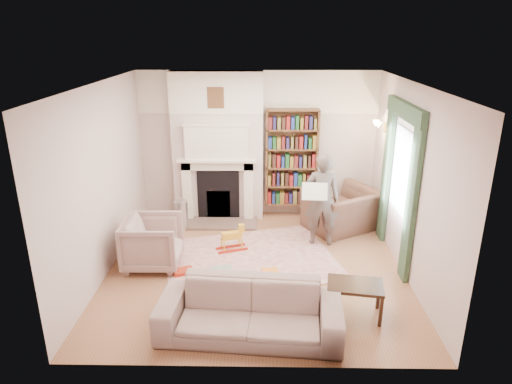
{
  "coord_description": "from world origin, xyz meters",
  "views": [
    {
      "loc": [
        0.11,
        -6.32,
        3.5
      ],
      "look_at": [
        0.0,
        0.25,
        1.15
      ],
      "focal_mm": 32.0,
      "sensor_mm": 36.0,
      "label": 1
    }
  ],
  "objects_px": {
    "coffee_table": "(354,299)",
    "paraffin_heater": "(181,215)",
    "armchair_left": "(153,242)",
    "man_reading": "(322,200)",
    "armchair_reading": "(341,210)",
    "bookcase": "(292,158)",
    "sofa": "(250,311)",
    "rocking_horse": "(232,238)"
  },
  "relations": [
    {
      "from": "bookcase",
      "to": "armchair_left",
      "type": "height_order",
      "value": "bookcase"
    },
    {
      "from": "paraffin_heater",
      "to": "bookcase",
      "type": "bearing_deg",
      "value": 19.06
    },
    {
      "from": "armchair_reading",
      "to": "coffee_table",
      "type": "xyz_separation_m",
      "value": [
        -0.25,
        -2.69,
        -0.16
      ]
    },
    {
      "from": "armchair_reading",
      "to": "armchair_left",
      "type": "distance_m",
      "value": 3.45
    },
    {
      "from": "man_reading",
      "to": "sofa",
      "type": "bearing_deg",
      "value": 68.24
    },
    {
      "from": "coffee_table",
      "to": "bookcase",
      "type": "bearing_deg",
      "value": 109.82
    },
    {
      "from": "armchair_left",
      "to": "paraffin_heater",
      "type": "distance_m",
      "value": 1.41
    },
    {
      "from": "armchair_reading",
      "to": "paraffin_heater",
      "type": "relative_size",
      "value": 2.15
    },
    {
      "from": "bookcase",
      "to": "rocking_horse",
      "type": "xyz_separation_m",
      "value": [
        -1.06,
        -1.57,
        -0.95
      ]
    },
    {
      "from": "sofa",
      "to": "rocking_horse",
      "type": "distance_m",
      "value": 2.25
    },
    {
      "from": "sofa",
      "to": "man_reading",
      "type": "distance_m",
      "value": 2.8
    },
    {
      "from": "man_reading",
      "to": "coffee_table",
      "type": "relative_size",
      "value": 2.31
    },
    {
      "from": "man_reading",
      "to": "rocking_horse",
      "type": "distance_m",
      "value": 1.64
    },
    {
      "from": "bookcase",
      "to": "armchair_left",
      "type": "relative_size",
      "value": 2.14
    },
    {
      "from": "coffee_table",
      "to": "paraffin_heater",
      "type": "height_order",
      "value": "paraffin_heater"
    },
    {
      "from": "armchair_left",
      "to": "bookcase",
      "type": "bearing_deg",
      "value": -47.87
    },
    {
      "from": "sofa",
      "to": "bookcase",
      "type": "bearing_deg",
      "value": 84.33
    },
    {
      "from": "sofa",
      "to": "man_reading",
      "type": "height_order",
      "value": "man_reading"
    },
    {
      "from": "armchair_left",
      "to": "rocking_horse",
      "type": "height_order",
      "value": "armchair_left"
    },
    {
      "from": "bookcase",
      "to": "sofa",
      "type": "height_order",
      "value": "bookcase"
    },
    {
      "from": "man_reading",
      "to": "armchair_left",
      "type": "bearing_deg",
      "value": 19.65
    },
    {
      "from": "armchair_reading",
      "to": "man_reading",
      "type": "bearing_deg",
      "value": 23.12
    },
    {
      "from": "bookcase",
      "to": "armchair_left",
      "type": "distance_m",
      "value": 3.17
    },
    {
      "from": "armchair_reading",
      "to": "coffee_table",
      "type": "height_order",
      "value": "armchair_reading"
    },
    {
      "from": "sofa",
      "to": "paraffin_heater",
      "type": "height_order",
      "value": "sofa"
    },
    {
      "from": "armchair_reading",
      "to": "armchair_left",
      "type": "xyz_separation_m",
      "value": [
        -3.14,
        -1.42,
        0.01
      ]
    },
    {
      "from": "bookcase",
      "to": "man_reading",
      "type": "bearing_deg",
      "value": -70.81
    },
    {
      "from": "sofa",
      "to": "man_reading",
      "type": "bearing_deg",
      "value": 70.31
    },
    {
      "from": "armchair_left",
      "to": "sofa",
      "type": "xyz_separation_m",
      "value": [
        1.55,
        -1.69,
        -0.07
      ]
    },
    {
      "from": "armchair_left",
      "to": "man_reading",
      "type": "relative_size",
      "value": 0.53
    },
    {
      "from": "coffee_table",
      "to": "armchair_reading",
      "type": "bearing_deg",
      "value": 93.65
    },
    {
      "from": "man_reading",
      "to": "paraffin_heater",
      "type": "height_order",
      "value": "man_reading"
    },
    {
      "from": "sofa",
      "to": "coffee_table",
      "type": "relative_size",
      "value": 3.14
    },
    {
      "from": "armchair_left",
      "to": "rocking_horse",
      "type": "distance_m",
      "value": 1.31
    },
    {
      "from": "rocking_horse",
      "to": "bookcase",
      "type": "bearing_deg",
      "value": 35.47
    },
    {
      "from": "armchair_reading",
      "to": "armchair_left",
      "type": "height_order",
      "value": "armchair_left"
    },
    {
      "from": "bookcase",
      "to": "armchair_left",
      "type": "bearing_deg",
      "value": -136.89
    },
    {
      "from": "paraffin_heater",
      "to": "rocking_horse",
      "type": "height_order",
      "value": "paraffin_heater"
    },
    {
      "from": "man_reading",
      "to": "rocking_horse",
      "type": "height_order",
      "value": "man_reading"
    },
    {
      "from": "armchair_reading",
      "to": "man_reading",
      "type": "height_order",
      "value": "man_reading"
    },
    {
      "from": "man_reading",
      "to": "coffee_table",
      "type": "height_order",
      "value": "man_reading"
    },
    {
      "from": "armchair_reading",
      "to": "rocking_horse",
      "type": "bearing_deg",
      "value": -5.43
    }
  ]
}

